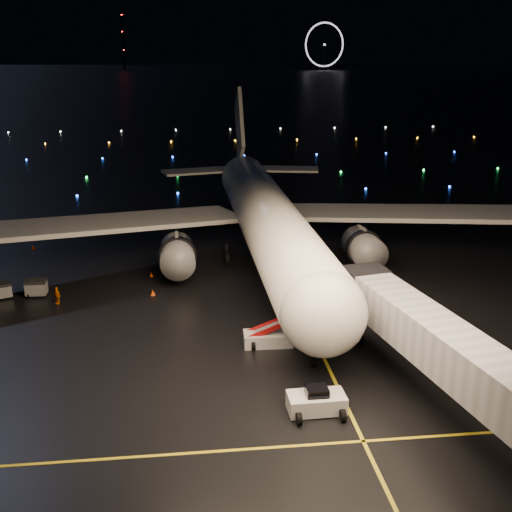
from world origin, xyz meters
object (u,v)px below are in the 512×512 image
Objects in this scene: airliner at (264,181)px; crew_c at (57,295)px; pushback_tug at (317,399)px; baggage_cart_3 at (1,291)px; baggage_cart_1 at (36,288)px; belt_loader at (273,325)px.

airliner is 25.49m from crew_c.
crew_c is (-20.32, 21.40, -0.08)m from pushback_tug.
baggage_cart_3 is (-25.89, 23.43, -0.14)m from pushback_tug.
airliner is 29.53m from baggage_cart_3.
crew_c is 3.25m from baggage_cart_1.
pushback_tug is at bearing -80.96° from belt_loader.
belt_loader is at bearing -96.08° from airliner.
pushback_tug is (-0.73, -33.36, -7.91)m from airliner.
belt_loader is at bearing -52.47° from baggage_cart_3.
baggage_cart_3 is at bearing 136.65° from pushback_tug.
baggage_cart_1 is 3.24m from baggage_cart_3.
belt_loader is (-1.40, 10.37, 0.79)m from pushback_tug.
airliner is 26.54m from baggage_cart_1.
belt_loader is 4.26× the size of crew_c.
belt_loader is 21.92m from crew_c.
baggage_cart_1 is at bearing 149.34° from belt_loader.
pushback_tug is 34.91m from baggage_cart_3.
pushback_tug reaches higher than baggage_cart_1.
pushback_tug is at bearing -66.55° from baggage_cart_3.
airliner is 37.98× the size of crew_c.
baggage_cart_3 is (-5.57, 2.02, -0.06)m from crew_c.
crew_c is at bearing 151.12° from belt_loader.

